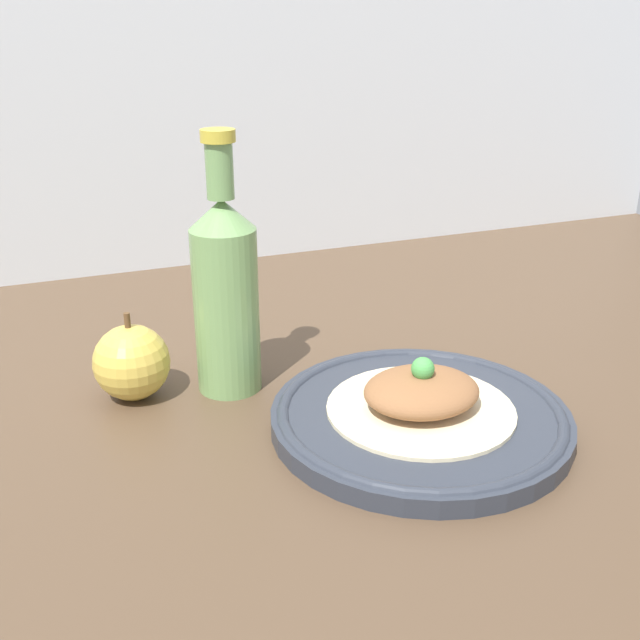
% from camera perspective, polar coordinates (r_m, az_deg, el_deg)
% --- Properties ---
extents(ground_plane, '(1.80, 1.10, 0.04)m').
position_cam_1_polar(ground_plane, '(0.78, -0.13, -8.04)').
color(ground_plane, brown).
extents(plate, '(0.29, 0.29, 0.02)m').
position_cam_1_polar(plate, '(0.74, 7.63, -7.32)').
color(plate, '#2D333D').
rests_on(plate, ground_plane).
extents(plated_food, '(0.18, 0.18, 0.06)m').
position_cam_1_polar(plated_food, '(0.73, 7.72, -5.70)').
color(plated_food, beige).
rests_on(plated_food, plate).
extents(cider_bottle, '(0.07, 0.07, 0.27)m').
position_cam_1_polar(cider_bottle, '(0.78, -7.20, 2.25)').
color(cider_bottle, '#729E5B').
rests_on(cider_bottle, ground_plane).
extents(apple, '(0.08, 0.08, 0.10)m').
position_cam_1_polar(apple, '(0.80, -14.16, -3.14)').
color(apple, gold).
rests_on(apple, ground_plane).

